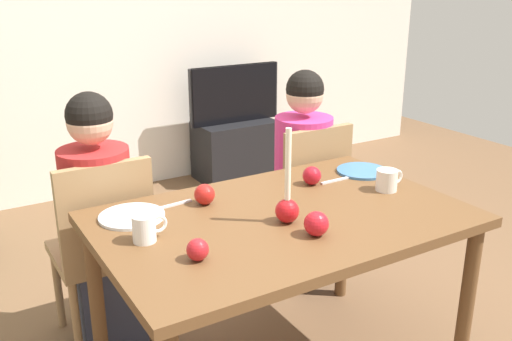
# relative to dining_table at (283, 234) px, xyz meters

# --- Properties ---
(back_wall) EXTENTS (6.40, 0.10, 2.60)m
(back_wall) POSITION_rel_dining_table_xyz_m (0.00, 2.60, 0.63)
(back_wall) COLOR silver
(back_wall) RESTS_ON ground
(dining_table) EXTENTS (1.40, 0.90, 0.75)m
(dining_table) POSITION_rel_dining_table_xyz_m (0.00, 0.00, 0.00)
(dining_table) COLOR brown
(dining_table) RESTS_ON ground
(chair_left) EXTENTS (0.40, 0.40, 0.90)m
(chair_left) POSITION_rel_dining_table_xyz_m (-0.53, 0.61, -0.15)
(chair_left) COLOR #99754C
(chair_left) RESTS_ON ground
(chair_right) EXTENTS (0.40, 0.40, 0.90)m
(chair_right) POSITION_rel_dining_table_xyz_m (0.55, 0.61, -0.15)
(chair_right) COLOR #99754C
(chair_right) RESTS_ON ground
(person_left_child) EXTENTS (0.30, 0.30, 1.17)m
(person_left_child) POSITION_rel_dining_table_xyz_m (-0.53, 0.64, -0.10)
(person_left_child) COLOR #33384C
(person_left_child) RESTS_ON ground
(person_right_child) EXTENTS (0.30, 0.30, 1.17)m
(person_right_child) POSITION_rel_dining_table_xyz_m (0.55, 0.64, -0.10)
(person_right_child) COLOR #33384C
(person_right_child) RESTS_ON ground
(tv_stand) EXTENTS (0.64, 0.40, 0.48)m
(tv_stand) POSITION_rel_dining_table_xyz_m (1.06, 2.30, -0.43)
(tv_stand) COLOR black
(tv_stand) RESTS_ON ground
(tv) EXTENTS (0.79, 0.05, 0.46)m
(tv) POSITION_rel_dining_table_xyz_m (1.06, 2.30, 0.04)
(tv) COLOR black
(tv) RESTS_ON tv_stand
(candle_centerpiece) EXTENTS (0.09, 0.09, 0.36)m
(candle_centerpiece) POSITION_rel_dining_table_xyz_m (-0.02, -0.06, 0.16)
(candle_centerpiece) COLOR red
(candle_centerpiece) RESTS_ON dining_table
(plate_left) EXTENTS (0.25, 0.25, 0.01)m
(plate_left) POSITION_rel_dining_table_xyz_m (-0.51, 0.27, 0.09)
(plate_left) COLOR silver
(plate_left) RESTS_ON dining_table
(plate_right) EXTENTS (0.24, 0.24, 0.01)m
(plate_right) POSITION_rel_dining_table_xyz_m (0.59, 0.22, 0.09)
(plate_right) COLOR teal
(plate_right) RESTS_ON dining_table
(mug_left) EXTENTS (0.13, 0.08, 0.10)m
(mug_left) POSITION_rel_dining_table_xyz_m (-0.53, 0.06, 0.13)
(mug_left) COLOR white
(mug_left) RESTS_ON dining_table
(mug_right) EXTENTS (0.13, 0.09, 0.09)m
(mug_right) POSITION_rel_dining_table_xyz_m (0.52, -0.01, 0.13)
(mug_right) COLOR silver
(mug_right) RESTS_ON dining_table
(fork_left) EXTENTS (0.18, 0.03, 0.01)m
(fork_left) POSITION_rel_dining_table_xyz_m (-0.33, 0.30, 0.09)
(fork_left) COLOR silver
(fork_left) RESTS_ON dining_table
(fork_right) EXTENTS (0.18, 0.01, 0.01)m
(fork_right) POSITION_rel_dining_table_xyz_m (0.42, 0.19, 0.09)
(fork_right) COLOR silver
(fork_right) RESTS_ON dining_table
(apple_near_candle) EXTENTS (0.08, 0.08, 0.08)m
(apple_near_candle) POSITION_rel_dining_table_xyz_m (0.29, 0.21, 0.12)
(apple_near_candle) COLOR #AD1521
(apple_near_candle) RESTS_ON dining_table
(apple_by_left_plate) EXTENTS (0.07, 0.07, 0.07)m
(apple_by_left_plate) POSITION_rel_dining_table_xyz_m (-0.44, -0.16, 0.12)
(apple_by_left_plate) COLOR red
(apple_by_left_plate) RESTS_ON dining_table
(apple_by_right_mug) EXTENTS (0.08, 0.08, 0.08)m
(apple_by_right_mug) POSITION_rel_dining_table_xyz_m (-0.21, 0.25, 0.13)
(apple_by_right_mug) COLOR #B01C17
(apple_by_right_mug) RESTS_ON dining_table
(apple_far_edge) EXTENTS (0.09, 0.09, 0.09)m
(apple_far_edge) POSITION_rel_dining_table_xyz_m (0.00, -0.21, 0.13)
(apple_far_edge) COLOR red
(apple_far_edge) RESTS_ON dining_table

